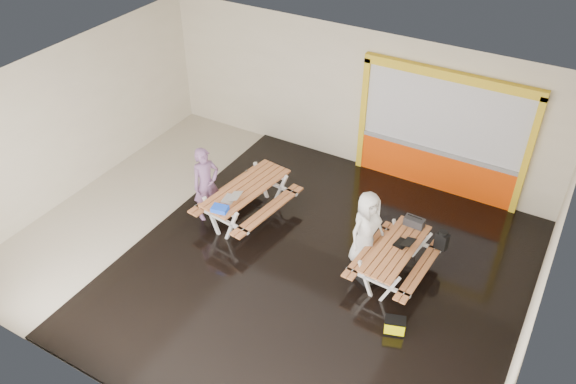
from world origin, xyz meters
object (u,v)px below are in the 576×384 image
Objects in this scene: picnic_table_left at (247,195)px; dark_case at (365,276)px; picnic_table_right at (395,255)px; laptop_left at (231,198)px; person_right at (366,228)px; backpack at (442,240)px; toolbox at (414,222)px; fluke_bag at (395,326)px; blue_pouch at (220,209)px; laptop_right at (404,243)px; person_left at (206,184)px.

dark_case is at bearing -8.91° from picnic_table_left.
picnic_table_right is 3.52m from laptop_left.
backpack is at bearing -46.69° from person_right.
picnic_table_left is 2.76m from person_right.
person_right is at bearing -141.97° from toolbox.
picnic_table_right is 1.48m from fluke_bag.
picnic_table_left is 4.28m from fluke_bag.
blue_pouch reaches higher than fluke_bag.
picnic_table_right is 4.84× the size of backpack.
laptop_left is at bearing 125.01° from person_right.
laptop_left is at bearing -91.97° from picnic_table_left.
picnic_table_left is 4.16m from backpack.
laptop_right is 0.82m from backpack.
dark_case is at bearing -135.31° from backpack.
person_right reaches higher than backpack.
picnic_table_right is at bearing -62.24° from person_left.
person_right reaches higher than blue_pouch.
person_right is 3.88× the size of fluke_bag.
fluke_bag is at bearing -93.17° from backpack.
person_right is 3.82× the size of laptop_left.
picnic_table_left is 5.48× the size of dark_case.
blue_pouch is 4.11m from fluke_bag.
person_right is at bearing 164.21° from picnic_table_right.
toolbox reaches higher than dark_case.
backpack is 0.96× the size of dark_case.
person_left is at bearing 178.70° from dark_case.
person_right reaches higher than laptop_left.
picnic_table_left is 5.69× the size of backpack.
picnic_table_left is 3.11m from dark_case.
laptop_right reaches higher than picnic_table_left.
laptop_right is at bearing -60.36° from person_left.
laptop_left is 1.02× the size of fluke_bag.
picnic_table_left is 1.42× the size of person_right.
person_left is (-4.23, -0.27, 0.32)m from picnic_table_right.
picnic_table_right is 0.84m from toolbox.
dark_case is 1.01× the size of fluke_bag.
blue_pouch is (-3.56, -0.98, 0.10)m from laptop_right.
person_right is at bearing 176.34° from laptop_right.
backpack reaches higher than fluke_bag.
picnic_table_left reaches higher than picnic_table_right.
toolbox is (0.06, 0.79, 0.27)m from picnic_table_right.
blue_pouch is at bearing -159.39° from backpack.
person_right is 4.14× the size of laptop_right.
laptop_right is at bearing 15.45° from blue_pouch.
picnic_table_left is at bearing 160.31° from fluke_bag.
laptop_right is 3.69m from blue_pouch.
laptop_right is at bearing -71.19° from person_right.
fluke_bag is at bearing -19.69° from picnic_table_left.
laptop_left reaches higher than blue_pouch.
picnic_table_left is at bearing 178.07° from picnic_table_right.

